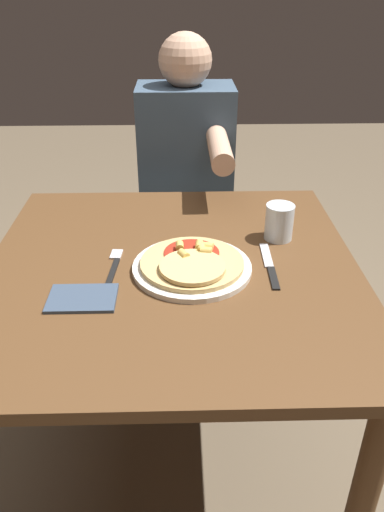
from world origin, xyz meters
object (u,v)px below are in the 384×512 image
object	(u,v)px
plate	(192,268)
fork	(114,265)
pizza	(192,262)
person_diner	(187,178)
knife	(270,266)
dining_table	(173,304)
drinking_glass	(279,222)

from	to	relation	value
plate	fork	bearing A→B (deg)	172.12
pizza	person_diner	world-z (taller)	person_diner
pizza	plate	bearing A→B (deg)	99.32
plate	fork	world-z (taller)	plate
plate	pizza	world-z (taller)	pizza
plate	knife	world-z (taller)	plate
pizza	knife	bearing A→B (deg)	4.09
fork	person_diner	bearing A→B (deg)	74.61
fork	plate	bearing A→B (deg)	-7.88
plate	person_diner	xyz separation A→B (m)	(-0.00, 0.73, -0.05)
pizza	dining_table	bearing A→B (deg)	152.17
dining_table	pizza	distance (m)	0.15
fork	knife	distance (m)	0.39
dining_table	person_diner	size ratio (longest dim) A/B	0.78
person_diner	knife	bearing A→B (deg)	-74.90
pizza	knife	size ratio (longest dim) A/B	1.16
knife	person_diner	size ratio (longest dim) A/B	0.18
plate	fork	size ratio (longest dim) A/B	1.67
dining_table	person_diner	distance (m)	0.72
pizza	drinking_glass	xyz separation A→B (m)	(0.24, 0.17, 0.02)
pizza	person_diner	distance (m)	0.74
dining_table	knife	size ratio (longest dim) A/B	4.30
plate	knife	distance (m)	0.20
dining_table	knife	xyz separation A→B (m)	(0.24, -0.01, 0.12)
dining_table	plate	world-z (taller)	plate
dining_table	person_diner	world-z (taller)	person_diner
plate	drinking_glass	bearing A→B (deg)	33.77
knife	plate	bearing A→B (deg)	-177.24
fork	drinking_glass	xyz separation A→B (m)	(0.44, 0.13, 0.05)
drinking_glass	person_diner	size ratio (longest dim) A/B	0.08
person_diner	plate	bearing A→B (deg)	-89.96
plate	person_diner	size ratio (longest dim) A/B	0.24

